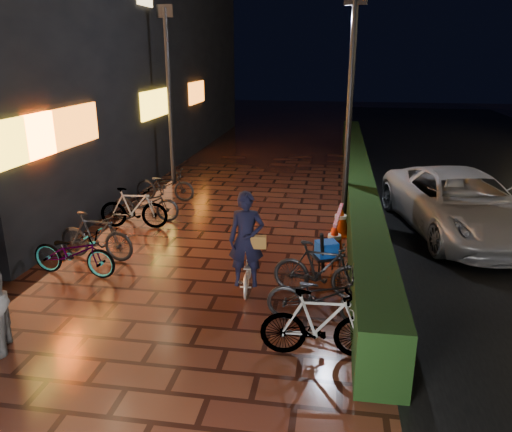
% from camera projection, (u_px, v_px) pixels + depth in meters
% --- Properties ---
extents(ground, '(80.00, 80.00, 0.00)m').
position_uv_depth(ground, '(178.00, 308.00, 8.66)').
color(ground, '#381911').
rests_on(ground, ground).
extents(hedge, '(0.70, 20.00, 1.00)m').
position_uv_depth(hedge, '(357.00, 178.00, 15.52)').
color(hedge, black).
rests_on(hedge, ground).
extents(van, '(3.54, 5.79, 1.50)m').
position_uv_depth(van, '(461.00, 203.00, 12.04)').
color(van, '#AFAEB3').
rests_on(van, ground).
extents(storefront_block, '(12.09, 22.00, 9.00)m').
position_uv_depth(storefront_block, '(28.00, 45.00, 19.47)').
color(storefront_block, black).
rests_on(storefront_block, ground).
extents(lamp_post_hedge, '(0.54, 0.24, 5.64)m').
position_uv_depth(lamp_post_hedge, '(350.00, 100.00, 12.21)').
color(lamp_post_hedge, black).
rests_on(lamp_post_hedge, ground).
extents(lamp_post_sf, '(0.54, 0.16, 5.63)m').
position_uv_depth(lamp_post_sf, '(169.00, 90.00, 16.01)').
color(lamp_post_sf, black).
rests_on(lamp_post_sf, ground).
extents(cyclist, '(0.71, 1.36, 1.90)m').
position_uv_depth(cyclist, '(247.00, 254.00, 9.12)').
color(cyclist, silver).
rests_on(cyclist, ground).
extents(traffic_barrier, '(0.61, 1.89, 0.76)m').
position_uv_depth(traffic_barrier, '(338.00, 229.00, 11.41)').
color(traffic_barrier, red).
rests_on(traffic_barrier, ground).
extents(cart_assembly, '(0.67, 0.73, 1.01)m').
position_uv_depth(cart_assembly, '(326.00, 251.00, 9.77)').
color(cart_assembly, black).
rests_on(cart_assembly, ground).
extents(parked_bikes_storefront, '(1.97, 6.08, 1.04)m').
position_uv_depth(parked_bikes_storefront, '(128.00, 213.00, 12.20)').
color(parked_bikes_storefront, black).
rests_on(parked_bikes_storefront, ground).
extents(parked_bikes_hedge, '(1.84, 2.56, 1.04)m').
position_uv_depth(parked_bikes_hedge, '(321.00, 294.00, 8.04)').
color(parked_bikes_hedge, black).
rests_on(parked_bikes_hedge, ground).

